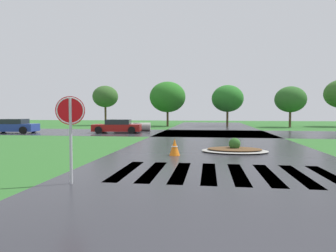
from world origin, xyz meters
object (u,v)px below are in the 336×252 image
stop_sign (70,119)px  traffic_cone (175,147)px  car_blue_compact (117,126)px  car_silver_hatch (13,126)px  drainage_pipe_stack (133,127)px  median_island (235,149)px

stop_sign → traffic_cone: size_ratio=3.18×
stop_sign → car_blue_compact: bearing=84.3°
car_silver_hatch → traffic_cone: car_silver_hatch is taller
drainage_pipe_stack → traffic_cone: bearing=-68.8°
stop_sign → median_island: size_ratio=0.74×
stop_sign → car_blue_compact: size_ratio=0.52×
median_island → car_blue_compact: car_blue_compact is taller
median_island → drainage_pipe_stack: 16.68m
median_island → car_silver_hatch: size_ratio=0.72×
drainage_pipe_stack → car_blue_compact: bearing=-104.8°
median_island → drainage_pipe_stack: drainage_pipe_stack is taller
stop_sign → car_silver_hatch: 21.99m
car_silver_hatch → car_blue_compact: bearing=-176.9°
car_blue_compact → drainage_pipe_stack: (0.71, 2.68, -0.17)m
car_silver_hatch → drainage_pipe_stack: bearing=-163.4°
median_island → car_blue_compact: 14.91m
stop_sign → traffic_cone: (2.16, 5.44, -1.38)m
car_silver_hatch → car_blue_compact: (9.33, 1.48, -0.02)m
stop_sign → drainage_pipe_stack: bearing=80.7°
stop_sign → traffic_cone: bearing=48.6°
car_blue_compact → median_island: bearing=122.5°
median_island → car_silver_hatch: (-18.85, 9.99, 0.48)m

